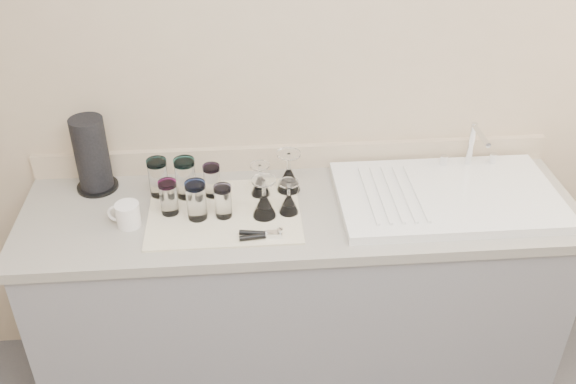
{
  "coord_description": "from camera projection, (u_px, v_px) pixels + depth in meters",
  "views": [
    {
      "loc": [
        -0.2,
        -0.74,
        2.25
      ],
      "look_at": [
        -0.05,
        1.15,
        1.0
      ],
      "focal_mm": 40.0,
      "sensor_mm": 36.0,
      "label": 1
    }
  ],
  "objects": [
    {
      "name": "tumbler_teal",
      "position": [
        158.0,
        177.0,
        2.39
      ],
      "size": [
        0.07,
        0.07,
        0.15
      ],
      "color": "white",
      "rests_on": "dish_towel"
    },
    {
      "name": "goblet_back_left",
      "position": [
        260.0,
        184.0,
        2.41
      ],
      "size": [
        0.07,
        0.07,
        0.13
      ],
      "color": "white",
      "rests_on": "dish_towel"
    },
    {
      "name": "can_opener",
      "position": [
        261.0,
        235.0,
        2.2
      ],
      "size": [
        0.15,
        0.06,
        0.02
      ],
      "color": "silver",
      "rests_on": "dish_towel"
    },
    {
      "name": "sink_unit",
      "position": [
        448.0,
        195.0,
        2.4
      ],
      "size": [
        0.82,
        0.5,
        0.22
      ],
      "color": "white",
      "rests_on": "counter_unit"
    },
    {
      "name": "paper_towel_roll",
      "position": [
        92.0,
        155.0,
        2.4
      ],
      "size": [
        0.16,
        0.16,
        0.3
      ],
      "color": "black",
      "rests_on": "counter_unit"
    },
    {
      "name": "tumbler_purple",
      "position": [
        212.0,
        180.0,
        2.39
      ],
      "size": [
        0.06,
        0.06,
        0.13
      ],
      "color": "white",
      "rests_on": "dish_towel"
    },
    {
      "name": "room_envelope",
      "position": [
        379.0,
        295.0,
        1.01
      ],
      "size": [
        3.54,
        3.5,
        2.52
      ],
      "color": "#515157",
      "rests_on": "ground"
    },
    {
      "name": "tumbler_magenta",
      "position": [
        169.0,
        197.0,
        2.29
      ],
      "size": [
        0.07,
        0.07,
        0.13
      ],
      "color": "white",
      "rests_on": "dish_towel"
    },
    {
      "name": "goblet_front_left",
      "position": [
        264.0,
        203.0,
        2.28
      ],
      "size": [
        0.09,
        0.09,
        0.15
      ],
      "color": "white",
      "rests_on": "dish_towel"
    },
    {
      "name": "tumbler_cyan",
      "position": [
        186.0,
        178.0,
        2.38
      ],
      "size": [
        0.08,
        0.08,
        0.16
      ],
      "color": "white",
      "rests_on": "dish_towel"
    },
    {
      "name": "goblet_front_right",
      "position": [
        289.0,
        202.0,
        2.31
      ],
      "size": [
        0.07,
        0.07,
        0.13
      ],
      "color": "white",
      "rests_on": "dish_towel"
    },
    {
      "name": "tumbler_blue",
      "position": [
        196.0,
        200.0,
        2.26
      ],
      "size": [
        0.07,
        0.07,
        0.15
      ],
      "color": "white",
      "rests_on": "dish_towel"
    },
    {
      "name": "goblet_back_right",
      "position": [
        289.0,
        177.0,
        2.43
      ],
      "size": [
        0.09,
        0.09,
        0.16
      ],
      "color": "white",
      "rests_on": "dish_towel"
    },
    {
      "name": "tumbler_lavender",
      "position": [
        223.0,
        201.0,
        2.28
      ],
      "size": [
        0.06,
        0.06,
        0.12
      ],
      "color": "white",
      "rests_on": "dish_towel"
    },
    {
      "name": "white_mug",
      "position": [
        127.0,
        215.0,
        2.25
      ],
      "size": [
        0.13,
        0.1,
        0.09
      ],
      "color": "white",
      "rests_on": "counter_unit"
    },
    {
      "name": "dish_towel",
      "position": [
        224.0,
        212.0,
        2.34
      ],
      "size": [
        0.55,
        0.42,
        0.01
      ],
      "primitive_type": "cube",
      "color": "white",
      "rests_on": "counter_unit"
    },
    {
      "name": "counter_unit",
      "position": [
        300.0,
        297.0,
        2.62
      ],
      "size": [
        2.06,
        0.62,
        0.9
      ],
      "color": "slate",
      "rests_on": "ground"
    }
  ]
}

